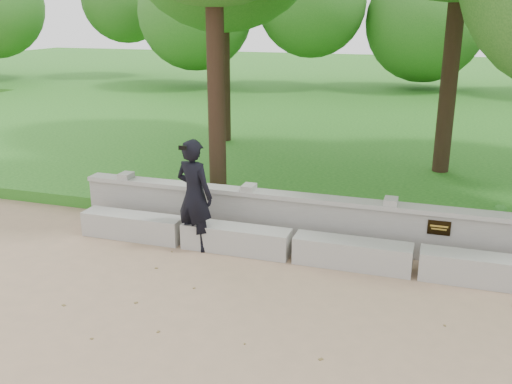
% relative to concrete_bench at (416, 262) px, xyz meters
% --- Properties ---
extents(ground, '(80.00, 80.00, 0.00)m').
position_rel_concrete_bench_xyz_m(ground, '(-0.00, -1.90, -0.22)').
color(ground, '#9B7D5F').
rests_on(ground, ground).
extents(lawn, '(40.00, 22.00, 0.25)m').
position_rel_concrete_bench_xyz_m(lawn, '(-0.00, 12.10, -0.10)').
color(lawn, '#1A5A15').
rests_on(lawn, ground).
extents(concrete_bench, '(11.90, 0.45, 0.45)m').
position_rel_concrete_bench_xyz_m(concrete_bench, '(0.00, 0.00, 0.00)').
color(concrete_bench, '#A7A59D').
rests_on(concrete_bench, ground).
extents(parapet_wall, '(12.50, 0.35, 0.90)m').
position_rel_concrete_bench_xyz_m(parapet_wall, '(0.00, 0.70, 0.24)').
color(parapet_wall, '#9D9B94').
rests_on(parapet_wall, ground).
extents(man_main, '(0.81, 0.74, 1.96)m').
position_rel_concrete_bench_xyz_m(man_main, '(-3.71, -0.10, 0.75)').
color(man_main, black).
rests_on(man_main, ground).
extents(shrub_a, '(0.40, 0.34, 0.65)m').
position_rel_concrete_bench_xyz_m(shrub_a, '(-4.51, 1.48, 0.35)').
color(shrub_a, '#3A892E').
rests_on(shrub_a, lawn).
extents(shrub_b, '(0.38, 0.37, 0.54)m').
position_rel_concrete_bench_xyz_m(shrub_b, '(1.29, 1.53, 0.29)').
color(shrub_b, '#3A892E').
rests_on(shrub_b, lawn).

